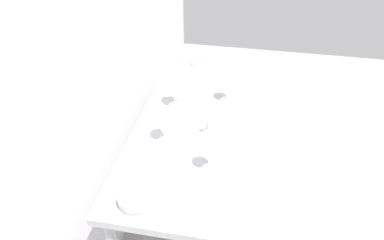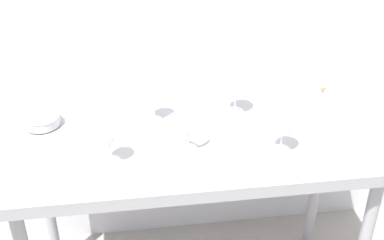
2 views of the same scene
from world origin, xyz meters
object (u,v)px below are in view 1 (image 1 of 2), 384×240
object	(u,v)px
wine_glass_far_right	(174,89)
wine_glass_far_left	(164,120)
wine_glass_near_center	(209,112)
decanter_funnel	(192,70)
wine_glass_near_right	(227,84)
wine_glass_near_left	(209,149)
tasting_sheet_upper	(182,125)
tasting_bowl	(134,199)

from	to	relation	value
wine_glass_far_right	wine_glass_far_left	bearing A→B (deg)	-175.42
wine_glass_near_center	decanter_funnel	xyz separation A→B (m)	(0.57, 0.20, -0.08)
wine_glass_near_right	wine_glass_far_right	size ratio (longest dim) A/B	0.97
wine_glass_near_left	tasting_sheet_upper	distance (m)	0.39
wine_glass_far_left	tasting_bowl	xyz separation A→B (m)	(-0.44, 0.02, -0.10)
wine_glass_near_right	wine_glass_far_right	bearing A→B (deg)	110.28
wine_glass_near_left	tasting_sheet_upper	xyz separation A→B (m)	(0.32, 0.20, -0.12)
tasting_bowl	wine_glass_near_center	bearing A→B (deg)	-23.24
wine_glass_far_left	wine_glass_far_right	world-z (taller)	wine_glass_far_left
wine_glass_far_right	wine_glass_near_left	bearing A→B (deg)	-150.74
wine_glass_near_center	tasting_sheet_upper	world-z (taller)	wine_glass_near_center
wine_glass_near_center	wine_glass_far_right	bearing A→B (deg)	46.86
wine_glass_far_left	wine_glass_far_right	distance (m)	0.33
wine_glass_near_center	wine_glass_near_left	bearing A→B (deg)	-171.13
tasting_sheet_upper	decanter_funnel	size ratio (longest dim) A/B	1.64
wine_glass_near_left	wine_glass_far_right	distance (m)	0.58
wine_glass_near_center	tasting_bowl	xyz separation A→B (m)	(-0.55, 0.23, -0.10)
wine_glass_far_right	wine_glass_near_center	bearing A→B (deg)	-133.14
wine_glass_near_center	wine_glass_far_left	bearing A→B (deg)	117.16
wine_glass_near_center	wine_glass_near_right	bearing A→B (deg)	-9.46
wine_glass_far_right	tasting_sheet_upper	world-z (taller)	wine_glass_far_right
wine_glass_near_right	decanter_funnel	distance (m)	0.36
wine_glass_near_left	decanter_funnel	world-z (taller)	wine_glass_near_left
wine_glass_near_center	wine_glass_near_left	world-z (taller)	wine_glass_near_center
tasting_bowl	wine_glass_far_left	bearing A→B (deg)	-2.94
wine_glass_near_center	wine_glass_far_right	distance (m)	0.33
tasting_bowl	decanter_funnel	bearing A→B (deg)	-1.68
wine_glass_near_right	tasting_sheet_upper	xyz separation A→B (m)	(-0.30, 0.21, -0.11)
wine_glass_near_center	wine_glass_near_right	distance (m)	0.34
tasting_sheet_upper	tasting_bowl	bearing A→B (deg)	132.24
wine_glass_near_left	decanter_funnel	bearing A→B (deg)	16.05
wine_glass_near_center	tasting_sheet_upper	xyz separation A→B (m)	(0.04, 0.15, -0.13)
wine_glass_near_left	tasting_bowl	xyz separation A→B (m)	(-0.27, 0.28, -0.10)
wine_glass_far_right	decanter_funnel	distance (m)	0.36
wine_glass_near_left	tasting_bowl	bearing A→B (deg)	133.67
wine_glass_far_right	tasting_sheet_upper	distance (m)	0.23
wine_glass_near_right	wine_glass_far_left	bearing A→B (deg)	148.77
wine_glass_far_left	decanter_funnel	bearing A→B (deg)	-0.87
wine_glass_near_left	wine_glass_far_right	size ratio (longest dim) A/B	1.03
wine_glass_near_right	wine_glass_far_left	distance (m)	0.52
wine_glass_near_center	tasting_bowl	bearing A→B (deg)	156.76
wine_glass_near_right	decanter_funnel	xyz separation A→B (m)	(0.24, 0.26, -0.06)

